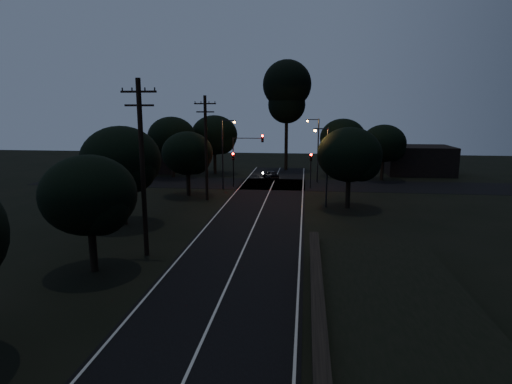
# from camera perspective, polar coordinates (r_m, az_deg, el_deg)

# --- Properties ---
(road_surface) EXTENTS (60.00, 70.00, 0.03)m
(road_surface) POSITION_cam_1_polar(r_m,az_deg,el_deg) (42.43, 1.11, -1.47)
(road_surface) COLOR black
(road_surface) RESTS_ON ground
(retaining_wall) EXTENTS (6.93, 26.00, 1.60)m
(retaining_wall) POSITION_cam_1_polar(r_m,az_deg,el_deg) (16.11, 20.56, -21.89)
(retaining_wall) COLOR black
(retaining_wall) RESTS_ON ground
(utility_pole_mid) EXTENTS (2.20, 0.30, 11.00)m
(utility_pole_mid) POSITION_cam_1_polar(r_m,az_deg,el_deg) (27.25, -14.92, 3.37)
(utility_pole_mid) COLOR black
(utility_pole_mid) RESTS_ON ground
(utility_pole_far) EXTENTS (2.20, 0.30, 10.50)m
(utility_pole_far) POSITION_cam_1_polar(r_m,az_deg,el_deg) (43.44, -6.69, 6.05)
(utility_pole_far) COLOR black
(utility_pole_far) RESTS_ON ground
(tree_left_b) EXTENTS (5.29, 5.29, 6.73)m
(tree_left_b) POSITION_cam_1_polar(r_m,az_deg,el_deg) (25.43, -21.12, -0.67)
(tree_left_b) COLOR black
(tree_left_b) RESTS_ON ground
(tree_left_c) EXTENTS (6.26, 6.26, 7.91)m
(tree_left_c) POSITION_cam_1_polar(r_m,az_deg,el_deg) (35.26, -17.29, 3.88)
(tree_left_c) COLOR black
(tree_left_c) RESTS_ON ground
(tree_left_d) EXTENTS (5.42, 5.42, 6.87)m
(tree_left_d) POSITION_cam_1_polar(r_m,az_deg,el_deg) (45.94, -8.93, 4.97)
(tree_left_d) COLOR black
(tree_left_d) RESTS_ON ground
(tree_far_nw) EXTENTS (6.58, 6.58, 8.33)m
(tree_far_nw) POSITION_cam_1_polar(r_m,az_deg,el_deg) (61.44, -5.38, 7.43)
(tree_far_nw) COLOR black
(tree_far_nw) RESTS_ON ground
(tree_far_w) EXTENTS (6.42, 6.42, 8.19)m
(tree_far_w) POSITION_cam_1_polar(r_m,az_deg,el_deg) (58.86, -11.00, 7.05)
(tree_far_w) COLOR black
(tree_far_w) RESTS_ON ground
(tree_far_ne) EXTENTS (6.25, 6.25, 7.90)m
(tree_far_ne) POSITION_cam_1_polar(r_m,az_deg,el_deg) (60.36, 11.71, 6.92)
(tree_far_ne) COLOR black
(tree_far_ne) RESTS_ON ground
(tree_far_e) EXTENTS (5.69, 5.69, 7.22)m
(tree_far_e) POSITION_cam_1_polar(r_m,az_deg,el_deg) (58.09, 16.86, 6.10)
(tree_far_e) COLOR black
(tree_far_e) RESTS_ON ground
(tree_right_a) EXTENTS (5.96, 5.96, 7.57)m
(tree_right_a) POSITION_cam_1_polar(r_m,az_deg,el_deg) (40.45, 12.66, 4.68)
(tree_right_a) COLOR black
(tree_right_a) RESTS_ON ground
(tall_pine) EXTENTS (7.19, 7.19, 16.34)m
(tall_pine) POSITION_cam_1_polar(r_m,az_deg,el_deg) (65.24, 4.14, 13.27)
(tall_pine) COLOR black
(tall_pine) RESTS_ON ground
(building_left) EXTENTS (10.00, 8.00, 4.40)m
(building_left) POSITION_cam_1_polar(r_m,az_deg,el_deg) (66.95, -14.42, 4.68)
(building_left) COLOR black
(building_left) RESTS_ON ground
(building_right) EXTENTS (9.00, 7.00, 4.00)m
(building_right) POSITION_cam_1_polar(r_m,az_deg,el_deg) (65.52, 20.82, 4.00)
(building_right) COLOR black
(building_right) RESTS_ON ground
(signal_left) EXTENTS (0.28, 0.35, 4.10)m
(signal_left) POSITION_cam_1_polar(r_m,az_deg,el_deg) (51.23, -3.05, 3.88)
(signal_left) COLOR black
(signal_left) RESTS_ON ground
(signal_right) EXTENTS (0.28, 0.35, 4.10)m
(signal_right) POSITION_cam_1_polar(r_m,az_deg,el_deg) (50.51, 7.32, 3.70)
(signal_right) COLOR black
(signal_right) RESTS_ON ground
(signal_mast) EXTENTS (3.70, 0.35, 6.25)m
(signal_mast) POSITION_cam_1_polar(r_m,az_deg,el_deg) (50.81, -1.18, 5.54)
(signal_mast) COLOR black
(signal_mast) RESTS_ON ground
(streetlight_a) EXTENTS (1.66, 0.26, 8.00)m
(streetlight_a) POSITION_cam_1_polar(r_m,az_deg,el_deg) (49.22, -4.27, 5.68)
(streetlight_a) COLOR black
(streetlight_a) RESTS_ON ground
(streetlight_b) EXTENTS (1.66, 0.26, 8.00)m
(streetlight_b) POSITION_cam_1_polar(r_m,az_deg,el_deg) (54.33, 8.08, 6.10)
(streetlight_b) COLOR black
(streetlight_b) RESTS_ON ground
(streetlight_c) EXTENTS (1.46, 0.26, 7.50)m
(streetlight_c) POSITION_cam_1_polar(r_m,az_deg,el_deg) (40.45, 9.25, 4.01)
(streetlight_c) COLOR black
(streetlight_c) RESTS_ON ground
(car) EXTENTS (2.63, 3.71, 1.17)m
(car) POSITION_cam_1_polar(r_m,az_deg,el_deg) (56.96, 1.99, 2.33)
(car) COLOR black
(car) RESTS_ON ground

